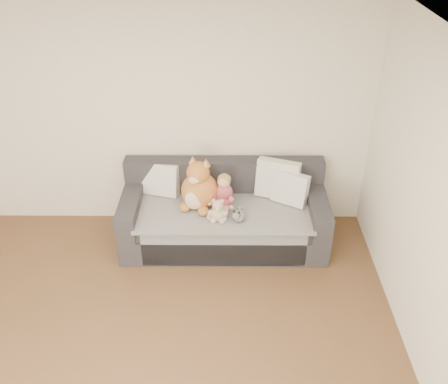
% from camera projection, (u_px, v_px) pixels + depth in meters
% --- Properties ---
extents(room_shell, '(5.00, 5.00, 5.00)m').
position_uv_depth(room_shell, '(131.00, 236.00, 3.57)').
color(room_shell, brown).
rests_on(room_shell, ground).
extents(sofa, '(2.20, 0.94, 0.85)m').
position_uv_depth(sofa, '(224.00, 216.00, 5.48)').
color(sofa, '#242428').
rests_on(sofa, ground).
extents(cushion_left, '(0.43, 0.28, 0.38)m').
position_uv_depth(cushion_left, '(161.00, 179.00, 5.49)').
color(cushion_left, silver).
rests_on(cushion_left, sofa).
extents(cushion_right_back, '(0.50, 0.35, 0.44)m').
position_uv_depth(cushion_right_back, '(278.00, 179.00, 5.43)').
color(cushion_right_back, silver).
rests_on(cushion_right_back, sofa).
extents(cushion_right_front, '(0.42, 0.34, 0.36)m').
position_uv_depth(cushion_right_front, '(290.00, 188.00, 5.34)').
color(cushion_right_front, silver).
rests_on(cushion_right_front, sofa).
extents(toddler, '(0.28, 0.41, 0.40)m').
position_uv_depth(toddler, '(223.00, 195.00, 5.24)').
color(toddler, '#C64571').
rests_on(toddler, sofa).
extents(plush_cat, '(0.46, 0.42, 0.61)m').
position_uv_depth(plush_cat, '(199.00, 188.00, 5.25)').
color(plush_cat, '#BA7029').
rests_on(plush_cat, sofa).
extents(teddy_bear, '(0.21, 0.15, 0.26)m').
position_uv_depth(teddy_bear, '(218.00, 212.00, 5.08)').
color(teddy_bear, tan).
rests_on(teddy_bear, sofa).
extents(plush_cow, '(0.13, 0.19, 0.16)m').
position_uv_depth(plush_cow, '(238.00, 216.00, 5.10)').
color(plush_cow, white).
rests_on(plush_cow, sofa).
extents(sippy_cup, '(0.09, 0.06, 0.10)m').
position_uv_depth(sippy_cup, '(240.00, 210.00, 5.21)').
color(sippy_cup, '#4E3A9F').
rests_on(sippy_cup, sofa).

